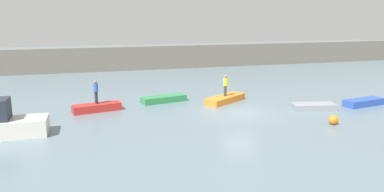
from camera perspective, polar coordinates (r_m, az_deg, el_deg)
name	(u,v)px	position (r m, az deg, el deg)	size (l,w,h in m)	color
ground_plane	(240,113)	(26.64, 7.36, -2.50)	(120.00, 120.00, 0.00)	slate
embankment_wall	(170,57)	(47.47, -3.39, 5.92)	(80.00, 1.20, 2.87)	#666056
rowboat_red	(97,107)	(27.54, -14.25, -1.70)	(3.36, 1.02, 0.55)	red
rowboat_green	(164,99)	(29.58, -4.30, -0.44)	(3.54, 1.09, 0.49)	#2D7F47
rowboat_orange	(225,99)	(29.52, 5.04, -0.47)	(3.80, 1.22, 0.50)	orange
rowboat_grey	(314,107)	(28.63, 18.00, -1.53)	(3.05, 1.26, 0.42)	gray
rowboat_blue	(363,102)	(31.16, 24.57, -0.87)	(3.30, 1.06, 0.51)	#2B4CAD
person_hiviz_shirt	(225,84)	(29.28, 5.08, 1.77)	(0.32, 0.32, 1.65)	#38332D
person_blue_shirt	(96,91)	(27.28, -14.38, 0.78)	(0.32, 0.32, 1.69)	#232838
mooring_buoy	(333,120)	(25.17, 20.63, -3.41)	(0.59, 0.59, 0.59)	orange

